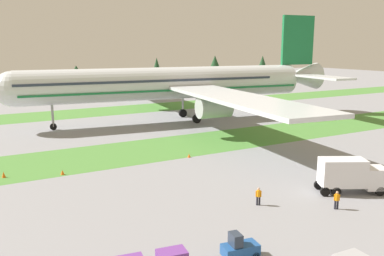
{
  "coord_description": "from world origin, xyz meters",
  "views": [
    {
      "loc": [
        -20.41,
        -12.72,
        14.86
      ],
      "look_at": [
        5.99,
        34.32,
        4.0
      ],
      "focal_mm": 38.22,
      "sensor_mm": 36.0,
      "label": 1
    }
  ],
  "objects": [
    {
      "name": "grass_strip_near",
      "position": [
        0.0,
        40.71,
        0.0
      ],
      "size": [
        320.0,
        13.04,
        0.01
      ],
      "primitive_type": "cube",
      "color": "#4C8438",
      "rests_on": "ground"
    },
    {
      "name": "taxiway_marker_0",
      "position": [
        -11.19,
        34.85,
        0.29
      ],
      "size": [
        0.44,
        0.44,
        0.57
      ],
      "primitive_type": "cone",
      "color": "orange",
      "rests_on": "ground"
    },
    {
      "name": "ground_crew_marshaller",
      "position": [
        3.01,
        16.13,
        0.95
      ],
      "size": [
        0.48,
        0.36,
        1.74
      ],
      "rotation": [
        0.0,
        0.0,
        2.56
      ],
      "color": "black",
      "rests_on": "ground"
    },
    {
      "name": "catering_truck",
      "position": [
        13.42,
        14.21,
        1.95
      ],
      "size": [
        7.22,
        5.31,
        3.58
      ],
      "rotation": [
        0.0,
        0.0,
        -2.06
      ],
      "color": "silver",
      "rests_on": "ground"
    },
    {
      "name": "ground_crew_loader",
      "position": [
        8.71,
        11.82,
        0.95
      ],
      "size": [
        0.49,
        0.36,
        1.74
      ],
      "rotation": [
        0.0,
        0.0,
        5.71
      ],
      "color": "black",
      "rests_on": "ground"
    },
    {
      "name": "taxiway_marker_2",
      "position": [
        5.48,
        34.22,
        0.25
      ],
      "size": [
        0.44,
        0.44,
        0.5
      ],
      "primitive_type": "cone",
      "color": "orange",
      "rests_on": "ground"
    },
    {
      "name": "distant_tree_line",
      "position": [
        5.84,
        119.04,
        6.88
      ],
      "size": [
        182.86,
        10.2,
        11.8
      ],
      "color": "#4C3823",
      "rests_on": "ground"
    },
    {
      "name": "taxiway_marker_1",
      "position": [
        -17.32,
        37.06,
        0.34
      ],
      "size": [
        0.44,
        0.44,
        0.69
      ],
      "primitive_type": "cone",
      "color": "orange",
      "rests_on": "ground"
    },
    {
      "name": "baggage_tug",
      "position": [
        -4.43,
        8.89,
        0.81
      ],
      "size": [
        2.76,
        1.67,
        1.97
      ],
      "rotation": [
        0.0,
        0.0,
        -1.72
      ],
      "color": "#1E4C8E",
      "rests_on": "ground"
    },
    {
      "name": "airliner",
      "position": [
        17.3,
        59.48,
        7.67
      ],
      "size": [
        67.08,
        82.56,
        21.41
      ],
      "rotation": [
        0.0,
        0.0,
        1.45
      ],
      "color": "silver",
      "rests_on": "ground"
    },
    {
      "name": "grass_strip_far",
      "position": [
        0.0,
        78.79,
        0.0
      ],
      "size": [
        320.0,
        13.04,
        0.01
      ],
      "primitive_type": "cube",
      "color": "#4C8438",
      "rests_on": "ground"
    }
  ]
}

